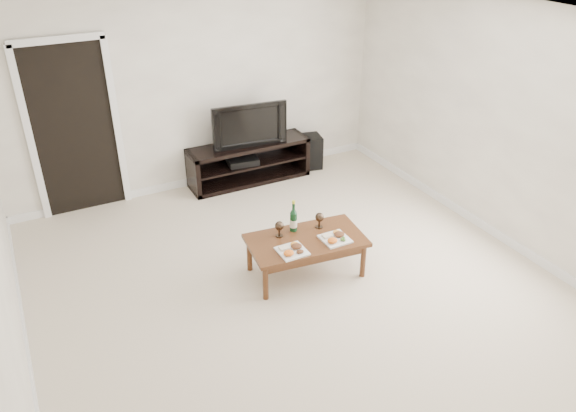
# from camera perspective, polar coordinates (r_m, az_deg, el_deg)

# --- Properties ---
(floor) EXTENTS (5.50, 5.50, 0.00)m
(floor) POSITION_cam_1_polar(r_m,az_deg,el_deg) (5.66, 1.18, -8.63)
(floor) COLOR beige
(floor) RESTS_ON ground
(back_wall) EXTENTS (5.00, 0.04, 2.60)m
(back_wall) POSITION_cam_1_polar(r_m,az_deg,el_deg) (7.36, -9.22, 11.62)
(back_wall) COLOR white
(back_wall) RESTS_ON ground
(ceiling) EXTENTS (5.00, 5.50, 0.04)m
(ceiling) POSITION_cam_1_polar(r_m,az_deg,el_deg) (4.56, 1.53, 18.42)
(ceiling) COLOR white
(ceiling) RESTS_ON back_wall
(doorway) EXTENTS (0.90, 0.02, 2.05)m
(doorway) POSITION_cam_1_polar(r_m,az_deg,el_deg) (7.12, -20.87, 7.11)
(doorway) COLOR black
(doorway) RESTS_ON ground
(media_console) EXTENTS (1.65, 0.45, 0.55)m
(media_console) POSITION_cam_1_polar(r_m,az_deg,el_deg) (7.67, -3.98, 4.44)
(media_console) COLOR black
(media_console) RESTS_ON ground
(television) EXTENTS (1.01, 0.24, 0.58)m
(television) POSITION_cam_1_polar(r_m,az_deg,el_deg) (7.45, -4.13, 8.38)
(television) COLOR black
(television) RESTS_ON media_console
(av_receiver) EXTENTS (0.44, 0.35, 0.08)m
(av_receiver) POSITION_cam_1_polar(r_m,az_deg,el_deg) (7.60, -4.64, 4.61)
(av_receiver) COLOR black
(av_receiver) RESTS_ON media_console
(subwoofer) EXTENTS (0.37, 0.37, 0.47)m
(subwoofer) POSITION_cam_1_polar(r_m,az_deg,el_deg) (8.09, 2.19, 5.56)
(subwoofer) COLOR black
(subwoofer) RESTS_ON ground
(coffee_table) EXTENTS (1.24, 0.77, 0.42)m
(coffee_table) POSITION_cam_1_polar(r_m,az_deg,el_deg) (5.79, 1.82, -5.09)
(coffee_table) COLOR #512D16
(coffee_table) RESTS_ON ground
(plate_left) EXTENTS (0.27, 0.27, 0.07)m
(plate_left) POSITION_cam_1_polar(r_m,az_deg,el_deg) (5.45, 0.41, -4.40)
(plate_left) COLOR white
(plate_left) RESTS_ON coffee_table
(plate_right) EXTENTS (0.27, 0.27, 0.07)m
(plate_right) POSITION_cam_1_polar(r_m,az_deg,el_deg) (5.66, 4.81, -3.14)
(plate_right) COLOR white
(plate_right) RESTS_ON coffee_table
(wine_bottle) EXTENTS (0.07, 0.07, 0.35)m
(wine_bottle) POSITION_cam_1_polar(r_m,az_deg,el_deg) (5.72, 0.56, -1.00)
(wine_bottle) COLOR #0E351A
(wine_bottle) RESTS_ON coffee_table
(goblet_left) EXTENTS (0.09, 0.09, 0.17)m
(goblet_left) POSITION_cam_1_polar(r_m,az_deg,el_deg) (5.67, -0.89, -2.34)
(goblet_left) COLOR #34271C
(goblet_left) RESTS_ON coffee_table
(goblet_right) EXTENTS (0.09, 0.09, 0.17)m
(goblet_right) POSITION_cam_1_polar(r_m,az_deg,el_deg) (5.83, 3.21, -1.45)
(goblet_right) COLOR #34271C
(goblet_right) RESTS_ON coffee_table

